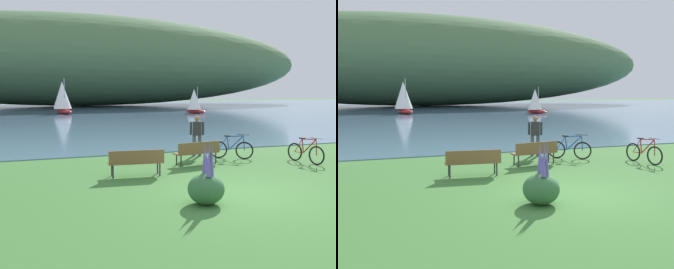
{
  "view_description": "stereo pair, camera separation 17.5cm",
  "coord_description": "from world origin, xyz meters",
  "views": [
    {
      "loc": [
        -5.38,
        -9.14,
        2.77
      ],
      "look_at": [
        0.0,
        5.77,
        1.0
      ],
      "focal_mm": 42.01,
      "sensor_mm": 36.0,
      "label": 1
    },
    {
      "loc": [
        -5.21,
        -9.2,
        2.77
      ],
      "look_at": [
        0.0,
        5.77,
        1.0
      ],
      "focal_mm": 42.01,
      "sensor_mm": 36.0,
      "label": 2
    }
  ],
  "objects": [
    {
      "name": "bay_water",
      "position": [
        0.0,
        47.27,
        0.02
      ],
      "size": [
        180.0,
        80.0,
        0.04
      ],
      "primitive_type": "cube",
      "color": "#5B7F9E",
      "rests_on": "ground"
    },
    {
      "name": "park_bench_near_camera",
      "position": [
        0.6,
        4.17,
        0.52
      ],
      "size": [
        1.85,
        0.73,
        0.88
      ],
      "color": "brown",
      "rests_on": "ground"
    },
    {
      "name": "ground_plane",
      "position": [
        0.0,
        0.0,
        0.0
      ],
      "size": [
        200.0,
        200.0,
        0.0
      ],
      "primitive_type": "plane",
      "color": "#3D7533"
    },
    {
      "name": "bicycle_beside_path",
      "position": [
        4.68,
        3.12,
        0.4
      ],
      "size": [
        0.36,
        1.75,
        1.01
      ],
      "color": "black",
      "rests_on": "ground"
    },
    {
      "name": "echium_bush_closest_to_camera",
      "position": [
        -1.31,
        -0.62,
        0.44
      ],
      "size": [
        0.91,
        0.91,
        1.62
      ],
      "color": "#386B3D",
      "rests_on": "ground"
    },
    {
      "name": "sailboat_mid_bay",
      "position": [
        -1.36,
        38.51,
        2.0
      ],
      "size": [
        2.69,
        3.67,
        4.16
      ],
      "color": "#B22323",
      "rests_on": "bay_water"
    },
    {
      "name": "park_bench_further_along",
      "position": [
        -2.09,
        2.99,
        0.52
      ],
      "size": [
        1.84,
        0.64,
        0.88
      ],
      "color": "brown",
      "rests_on": "ground"
    },
    {
      "name": "distant_hillside",
      "position": [
        4.95,
        63.68,
        8.08
      ],
      "size": [
        87.3,
        28.0,
        16.09
      ],
      "primitive_type": "ellipsoid",
      "color": "#4C7047",
      "rests_on": "bay_water"
    },
    {
      "name": "person_at_shoreline",
      "position": [
        1.4,
        6.03,
        0.98
      ],
      "size": [
        0.57,
        0.35,
        1.71
      ],
      "color": "#4C4C51",
      "rests_on": "ground"
    },
    {
      "name": "bicycle_leaning_near_bench",
      "position": [
        2.44,
        4.89,
        0.4
      ],
      "size": [
        1.49,
        1.05,
        1.01
      ],
      "color": "black",
      "rests_on": "ground"
    },
    {
      "name": "sailboat_toward_hillside",
      "position": [
        13.58,
        34.15,
        1.55
      ],
      "size": [
        2.37,
        2.67,
        3.2
      ],
      "color": "#B22323",
      "rests_on": "bay_water"
    }
  ]
}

